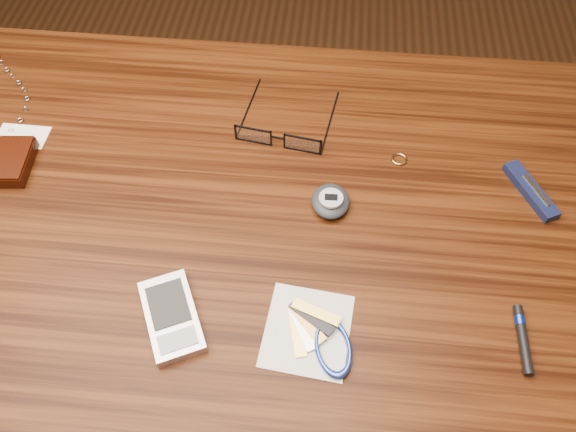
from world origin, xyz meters
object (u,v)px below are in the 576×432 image
object	(u,v)px
desk	(261,258)
pda_phone	(172,316)
eyeglasses	(279,136)
notepad_keys	(320,338)
pedometer	(331,201)
pocket_knife	(531,191)

from	to	relation	value
desk	pda_phone	xyz separation A→B (m)	(-0.08, -0.15, 0.11)
desk	eyeglasses	distance (m)	0.18
desk	notepad_keys	world-z (taller)	notepad_keys
pedometer	pocket_knife	size ratio (longest dim) A/B	0.60
desk	pda_phone	size ratio (longest dim) A/B	8.48
eyeglasses	desk	bearing A→B (deg)	-96.03
pda_phone	pocket_knife	xyz separation A→B (m)	(0.44, 0.22, -0.00)
pda_phone	pedometer	size ratio (longest dim) A/B	2.00
desk	eyeglasses	bearing A→B (deg)	83.97
pedometer	notepad_keys	world-z (taller)	pedometer
desk	eyeglasses	world-z (taller)	eyeglasses
eyeglasses	pocket_knife	distance (m)	0.35
pda_phone	pedometer	xyz separation A→B (m)	(0.17, 0.18, 0.00)
desk	pedometer	bearing A→B (deg)	17.19
desk	notepad_keys	size ratio (longest dim) A/B	8.48
desk	eyeglasses	size ratio (longest dim) A/B	6.80
notepad_keys	pocket_knife	size ratio (longest dim) A/B	1.21
pedometer	notepad_keys	xyz separation A→B (m)	(-0.00, -0.19, -0.01)
eyeglasses	pda_phone	bearing A→B (deg)	-108.19
pda_phone	notepad_keys	world-z (taller)	pda_phone
pda_phone	desk	bearing A→B (deg)	62.22
pocket_knife	pda_phone	bearing A→B (deg)	-152.70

